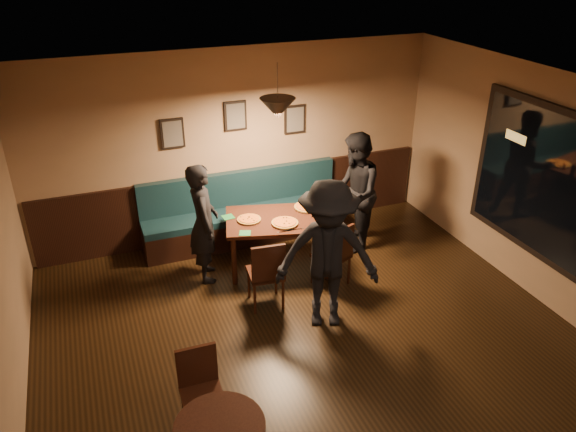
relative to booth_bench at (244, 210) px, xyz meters
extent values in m
plane|color=black|center=(0.00, -3.20, -0.50)|extent=(7.00, 7.00, 0.00)
plane|color=silver|center=(0.00, -3.20, 2.30)|extent=(7.00, 7.00, 0.00)
plane|color=#8C704F|center=(0.00, 0.30, 0.90)|extent=(6.00, 0.00, 6.00)
cube|color=black|center=(0.00, 0.27, 0.00)|extent=(5.88, 0.06, 1.00)
cube|color=black|center=(2.96, -2.70, 1.00)|extent=(0.06, 2.56, 1.86)
plane|color=black|center=(2.93, -2.70, 1.00)|extent=(0.00, 2.40, 2.40)
cube|color=black|center=(-0.90, 0.27, 1.20)|extent=(0.32, 0.04, 0.42)
cube|color=black|center=(0.00, 0.27, 1.35)|extent=(0.32, 0.04, 0.42)
cube|color=black|center=(0.90, 0.27, 1.20)|extent=(0.32, 0.04, 0.42)
cone|color=black|center=(0.21, -0.89, 1.75)|extent=(0.44, 0.44, 0.25)
cube|color=black|center=(0.21, -0.89, -0.13)|extent=(1.58, 1.23, 0.75)
imported|color=black|center=(-0.78, -0.78, 0.31)|extent=(0.46, 0.64, 1.62)
imported|color=black|center=(1.40, -0.76, 0.37)|extent=(0.94, 1.04, 1.74)
imported|color=black|center=(0.30, -2.24, 0.41)|extent=(1.34, 1.05, 1.82)
cylinder|color=orange|center=(-0.18, -0.81, 0.26)|extent=(0.40, 0.40, 0.04)
cylinder|color=orange|center=(0.23, -1.08, 0.27)|extent=(0.44, 0.44, 0.04)
cylinder|color=#CC5F26|center=(0.69, -0.75, 0.27)|extent=(0.41, 0.41, 0.04)
cylinder|color=black|center=(0.81, -1.16, 0.33)|extent=(0.10, 0.10, 0.17)
cylinder|color=#931104|center=(0.77, -0.94, 0.31)|extent=(0.03, 0.03, 0.12)
cube|color=#1B652D|center=(-0.41, -0.61, 0.25)|extent=(0.17, 0.17, 0.01)
cube|color=#1F7436|center=(-0.33, -1.12, 0.25)|extent=(0.19, 0.19, 0.01)
cube|color=silver|center=(0.23, -1.27, 0.25)|extent=(0.20, 0.03, 0.00)
camera|label=1|loc=(-2.03, -7.04, 3.64)|focal=34.48mm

